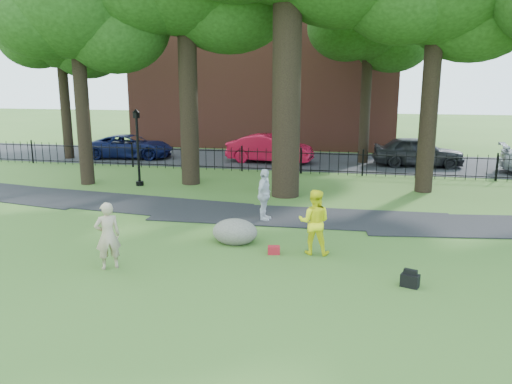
% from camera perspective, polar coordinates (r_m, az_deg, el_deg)
% --- Properties ---
extents(ground, '(120.00, 120.00, 0.00)m').
position_cam_1_polar(ground, '(13.42, -1.26, -7.05)').
color(ground, '#345A1F').
rests_on(ground, ground).
extents(footpath, '(36.07, 3.85, 0.03)m').
position_cam_1_polar(footpath, '(16.92, 5.09, -2.90)').
color(footpath, black).
rests_on(footpath, ground).
extents(street, '(80.00, 7.00, 0.02)m').
position_cam_1_polar(street, '(28.80, 6.10, 3.55)').
color(street, black).
rests_on(street, ground).
extents(iron_fence, '(44.00, 0.04, 1.20)m').
position_cam_1_polar(iron_fence, '(24.78, 5.14, 3.49)').
color(iron_fence, black).
rests_on(iron_fence, ground).
extents(brick_building, '(18.00, 8.00, 12.00)m').
position_cam_1_polar(brick_building, '(36.98, 1.31, 14.94)').
color(brick_building, brown).
rests_on(brick_building, ground).
extents(woman, '(0.73, 0.69, 1.67)m').
position_cam_1_polar(woman, '(12.68, -16.59, -4.80)').
color(woman, tan).
rests_on(woman, ground).
extents(man, '(0.85, 0.66, 1.74)m').
position_cam_1_polar(man, '(13.27, 6.67, -3.42)').
color(man, yellow).
rests_on(man, ground).
extents(pedestrian, '(0.56, 1.06, 1.72)m').
position_cam_1_polar(pedestrian, '(16.30, 0.95, -0.35)').
color(pedestrian, silver).
rests_on(pedestrian, ground).
extents(boulder, '(1.42, 1.15, 0.76)m').
position_cam_1_polar(boulder, '(14.19, -2.43, -4.36)').
color(boulder, '#605B50').
rests_on(boulder, ground).
extents(lamppost, '(0.33, 0.33, 3.34)m').
position_cam_1_polar(lamppost, '(22.28, -13.34, 4.87)').
color(lamppost, black).
rests_on(lamppost, ground).
extents(backpack, '(0.45, 0.37, 0.29)m').
position_cam_1_polar(backpack, '(11.84, 17.19, -9.63)').
color(backpack, black).
rests_on(backpack, ground).
extents(red_bag, '(0.35, 0.26, 0.22)m').
position_cam_1_polar(red_bag, '(13.36, 2.05, -6.65)').
color(red_bag, maroon).
rests_on(red_bag, ground).
extents(red_sedan, '(4.88, 2.07, 1.57)m').
position_cam_1_polar(red_sedan, '(28.02, 1.61, 4.98)').
color(red_sedan, '#B50D2A').
rests_on(red_sedan, ground).
extents(navy_van, '(5.22, 2.88, 1.38)m').
position_cam_1_polar(navy_van, '(30.56, -14.15, 5.07)').
color(navy_van, '#0B1139').
rests_on(navy_van, ground).
extents(grey_car, '(4.79, 2.12, 1.60)m').
position_cam_1_polar(grey_car, '(28.14, 18.03, 4.43)').
color(grey_car, black).
rests_on(grey_car, ground).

